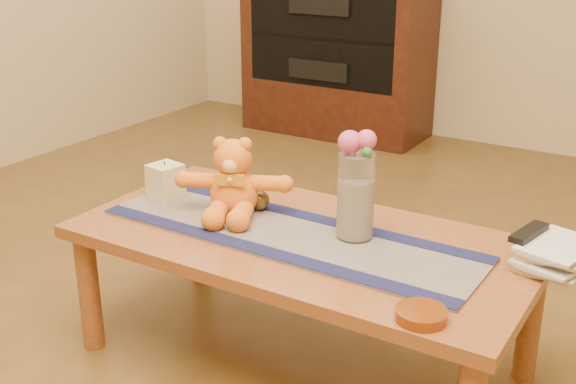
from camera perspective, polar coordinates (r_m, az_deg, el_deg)
The scene contains 30 objects.
floor at distance 2.41m, azimuth 1.04°, elevation -13.23°, with size 5.50×5.50×0.00m, color #553A18.
coffee_table_top at distance 2.20m, azimuth 1.11°, elevation -3.90°, with size 1.40×0.70×0.04m, color brown.
table_leg_fl at distance 2.47m, azimuth -15.51°, elevation -7.64°, with size 0.07×0.07×0.41m, color brown.
table_leg_bl at distance 2.85m, azimuth -7.06°, elevation -3.11°, with size 0.07×0.07×0.41m, color brown.
table_leg_br at distance 2.35m, azimuth 18.65°, elevation -9.62°, with size 0.07×0.07×0.41m, color brown.
persian_runner at distance 2.19m, azimuth -0.04°, elevation -3.35°, with size 1.20×0.35×0.01m, color #191742.
runner_border_near at distance 2.08m, azimuth -2.20°, elevation -4.59°, with size 1.20×0.06×0.00m, color #15173F.
runner_border_far at distance 2.30m, azimuth 1.90°, elevation -1.99°, with size 1.20×0.06×0.00m, color #15173F.
teddy_bear at distance 2.30m, azimuth -4.33°, elevation 1.15°, with size 0.36×0.29×0.24m, color orange, non-canonical shape.
pillar_candle at distance 2.48m, azimuth -9.68°, elevation 0.85°, with size 0.10×0.10×0.12m, color beige.
candle_wick at distance 2.46m, azimuth -9.77°, elevation 2.28°, with size 0.00×0.00×0.01m, color black.
glass_vase at distance 2.12m, azimuth 5.40°, elevation -0.33°, with size 0.11×0.11×0.26m, color silver.
potpourri_fill at distance 2.14m, azimuth 5.36°, elevation -1.31°, with size 0.09×0.09×0.18m, color beige.
rose_left at distance 2.07m, azimuth 4.93°, elevation 3.96°, with size 0.07×0.07×0.07m, color #C24473.
rose_right at distance 2.06m, azimuth 6.25°, elevation 4.13°, with size 0.06×0.06×0.06m, color #C24473.
blue_flower_back at distance 2.10m, azimuth 6.22°, elevation 3.94°, with size 0.04×0.04×0.04m, color #4E62A9.
blue_flower_side at distance 2.10m, azimuth 5.05°, elevation 3.81°, with size 0.04×0.04×0.04m, color #4E62A9.
leaf_sprig at distance 2.04m, azimuth 6.29°, elevation 3.17°, with size 0.03×0.03×0.03m, color #33662D.
bronze_ball at distance 2.35m, azimuth -2.26°, elevation -0.67°, with size 0.07×0.07×0.07m, color #51401B.
book_bottom at distance 2.15m, azimuth 18.48°, elevation -4.81°, with size 0.17×0.22×0.02m, color beige.
book_lower at distance 2.13m, azimuth 18.61°, elevation -4.42°, with size 0.16×0.22×0.02m, color beige.
book_upper at distance 2.14m, azimuth 18.48°, elevation -3.81°, with size 0.17×0.22×0.02m, color beige.
book_top at distance 2.12m, azimuth 18.72°, elevation -3.46°, with size 0.16×0.22×0.02m, color beige.
tv_remote at distance 2.11m, azimuth 18.59°, elevation -3.06°, with size 0.04×0.16×0.02m, color black.
amber_dish at distance 1.77m, azimuth 10.52°, elevation -9.56°, with size 0.13×0.13×0.03m, color #BF5914.
media_cabinet at distance 4.82m, azimuth 3.94°, elevation 11.13°, with size 1.20×0.50×1.10m, color black.
cabinet_cavity at distance 4.60m, azimuth 2.57°, elevation 12.08°, with size 1.02×0.03×0.61m, color black.
cabinet_shelf at distance 4.67m, azimuth 3.09°, elevation 12.21°, with size 1.02×0.20×0.03m, color black.
stereo_upper at distance 4.66m, azimuth 3.26°, elevation 14.64°, with size 0.42×0.28×0.10m, color black.
stereo_lower at distance 4.72m, azimuth 3.17°, elevation 9.86°, with size 0.42×0.28×0.12m, color black.
Camera 1 is at (1.02, -1.72, 1.34)m, focal length 44.81 mm.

